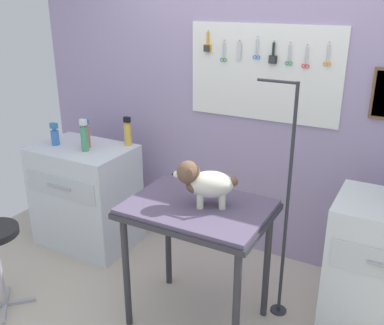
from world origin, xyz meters
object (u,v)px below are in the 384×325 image
(grooming_table, at_px, (198,219))
(dog, at_px, (204,182))
(counter_left, at_px, (86,196))
(conditioner_bottle, at_px, (86,135))
(grooming_arm, at_px, (285,215))

(grooming_table, bearing_deg, dog, 19.09)
(counter_left, bearing_deg, grooming_table, -18.50)
(grooming_table, distance_m, dog, 0.25)
(grooming_table, distance_m, conditioner_bottle, 1.36)
(grooming_arm, height_order, dog, grooming_arm)
(counter_left, bearing_deg, dog, -17.58)
(dog, height_order, counter_left, dog)
(grooming_arm, bearing_deg, grooming_table, -143.20)
(grooming_table, relative_size, grooming_arm, 0.55)
(grooming_table, bearing_deg, conditioner_bottle, 160.17)
(grooming_arm, height_order, conditioner_bottle, grooming_arm)
(grooming_arm, xyz_separation_m, conditioner_bottle, (-1.70, 0.12, 0.24))
(grooming_arm, xyz_separation_m, dog, (-0.41, -0.32, 0.27))
(grooming_table, distance_m, grooming_arm, 0.56)
(grooming_table, height_order, counter_left, counter_left)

